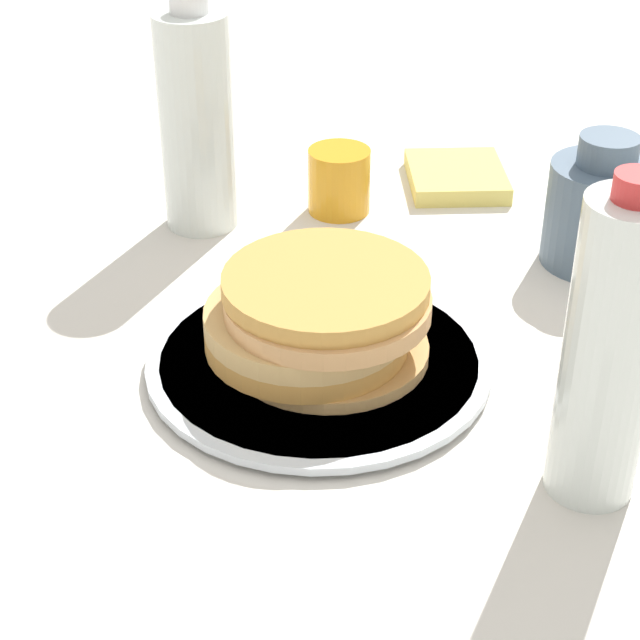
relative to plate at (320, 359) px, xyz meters
name	(u,v)px	position (x,y,z in m)	size (l,w,h in m)	color
ground_plane	(307,366)	(0.00, -0.01, -0.01)	(4.00, 4.00, 0.00)	silver
plate	(320,359)	(0.00, 0.00, 0.00)	(0.30, 0.30, 0.01)	silver
pancake_stack	(320,317)	(0.00, 0.00, 0.04)	(0.18, 0.19, 0.08)	tan
juice_glass	(339,181)	(-0.30, -0.05, 0.03)	(0.07, 0.07, 0.07)	orange
cream_jug	(599,210)	(-0.25, 0.23, 0.05)	(0.11, 0.11, 0.14)	#4C6075
water_bottle_near	(197,121)	(-0.24, -0.19, 0.11)	(0.08, 0.08, 0.25)	silver
water_bottle_mid	(610,352)	(0.11, 0.23, 0.11)	(0.07, 0.07, 0.25)	silver
napkin	(456,176)	(-0.40, 0.07, 0.00)	(0.15, 0.14, 0.02)	#E5D166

